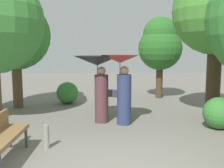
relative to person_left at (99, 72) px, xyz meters
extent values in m
cylinder|color=#563338|center=(0.08, -0.01, -0.76)|extent=(0.39, 0.39, 1.37)
sphere|color=tan|center=(0.08, -0.01, 0.04)|extent=(0.24, 0.24, 0.24)
cylinder|color=#333338|center=(-0.04, 0.01, -0.17)|extent=(0.02, 0.02, 0.74)
cone|color=black|center=(-0.04, 0.01, 0.33)|extent=(1.34, 1.34, 0.27)
cube|color=black|center=(0.33, -0.05, -0.59)|extent=(0.14, 0.10, 0.20)
cylinder|color=navy|center=(0.71, -0.23, -0.74)|extent=(0.40, 0.40, 1.40)
sphere|color=tan|center=(0.71, -0.23, 0.07)|extent=(0.25, 0.25, 0.25)
cylinder|color=#333338|center=(0.59, -0.22, -0.13)|extent=(0.02, 0.02, 0.80)
cone|color=#B22D2D|center=(0.59, -0.22, 0.39)|extent=(1.08, 1.08, 0.22)
cube|color=#333342|center=(0.45, -0.19, -0.58)|extent=(0.14, 0.10, 0.20)
cylinder|color=#38383D|center=(-1.51, -1.93, -1.22)|extent=(0.06, 0.06, 0.44)
cylinder|color=#38383D|center=(-1.85, -1.92, -1.22)|extent=(0.06, 0.06, 0.44)
cube|color=olive|center=(-1.69, -2.60, -0.98)|extent=(0.46, 1.51, 0.08)
cylinder|color=brown|center=(-2.97, 1.99, 0.29)|extent=(0.35, 0.35, 3.47)
sphere|color=#387F33|center=(-2.97, 1.99, 1.16)|extent=(2.46, 2.46, 2.46)
sphere|color=#387F33|center=(-2.97, 1.99, 1.85)|extent=(1.97, 1.97, 1.97)
cylinder|color=#4C3823|center=(2.57, 3.77, 0.00)|extent=(0.29, 0.29, 2.89)
sphere|color=#2D6B28|center=(2.57, 3.77, 0.72)|extent=(1.88, 1.88, 1.88)
sphere|color=#2D6B28|center=(2.57, 3.77, 1.30)|extent=(1.50, 1.50, 1.50)
cylinder|color=#42301E|center=(3.56, 0.57, 0.72)|extent=(0.43, 0.43, 4.32)
sphere|color=#4C9338|center=(3.56, 0.57, 1.80)|extent=(2.65, 2.65, 2.65)
sphere|color=#387F33|center=(3.18, -0.74, -1.02)|extent=(0.84, 0.84, 0.84)
sphere|color=#387F33|center=(-1.28, 2.64, -1.02)|extent=(0.85, 0.85, 0.85)
cylinder|color=gray|center=(-1.06, -2.00, -1.19)|extent=(0.12, 0.12, 0.51)
camera|label=1|loc=(0.16, -7.19, 0.60)|focal=40.77mm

